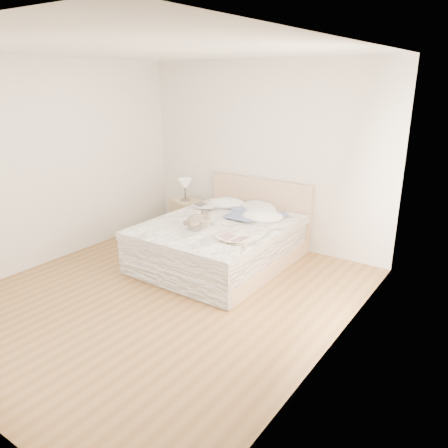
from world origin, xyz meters
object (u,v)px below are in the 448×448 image
Objects in this scene: nightstand at (187,217)px; childrens_book at (234,239)px; table_lamp at (185,185)px; teddy_bear at (196,224)px; photo_book at (205,206)px; bed at (222,241)px.

nightstand is 2.12m from childrens_book.
teddy_bear is at bearing -45.44° from table_lamp.
teddy_bear reaches higher than photo_book.
bed is 5.71× the size of childrens_book.
table_lamp is (-1.17, 0.64, 0.51)m from bed.
bed reaches higher than table_lamp.
table_lamp is at bearing 146.74° from childrens_book.
photo_book reaches higher than childrens_book.
nightstand is 1.56× the size of photo_book.
nightstand is at bearing 48.15° from table_lamp.
table_lamp is 0.98× the size of photo_book.
bed is at bearing 83.73° from teddy_bear.
table_lamp is at bearing 151.33° from bed.
table_lamp reaches higher than nightstand.
childrens_book is (1.11, -0.90, 0.00)m from photo_book.
photo_book is at bearing 142.09° from childrens_book.
teddy_bear is (0.44, -0.79, 0.02)m from photo_book.
childrens_book is (1.73, -1.19, -0.18)m from table_lamp.
photo_book is at bearing -26.39° from nightstand.
table_lamp is 0.93× the size of childrens_book.
nightstand is (-1.16, 0.66, -0.03)m from bed.
table_lamp is at bearing 155.30° from photo_book.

